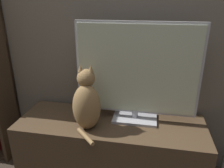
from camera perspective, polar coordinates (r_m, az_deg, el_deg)
name	(u,v)px	position (r m, az deg, el deg)	size (l,w,h in m)	color
wall_back	(118,6)	(1.69, 1.46, 19.65)	(4.80, 0.05, 2.60)	#756B5B
tv_stand	(111,149)	(1.79, -0.38, -16.67)	(1.39, 0.47, 0.50)	brown
tv	(137,73)	(1.54, 6.49, 2.79)	(0.87, 0.20, 0.72)	#B7B7BC
cat	(87,103)	(1.50, -6.63, -5.03)	(0.22, 0.31, 0.45)	#997547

